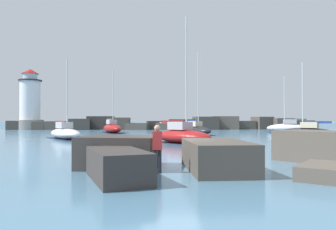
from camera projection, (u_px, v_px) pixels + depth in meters
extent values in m
plane|color=teal|center=(171.00, 166.00, 13.96)|extent=(600.00, 600.00, 0.00)
cube|color=teal|center=(156.00, 124.00, 122.17)|extent=(400.00, 116.00, 0.01)
cube|color=#4C443D|center=(20.00, 125.00, 60.83)|extent=(4.60, 3.92, 1.66)
cube|color=brown|center=(42.00, 125.00, 61.64)|extent=(3.98, 5.87, 1.51)
cube|color=#423D38|center=(62.00, 125.00, 61.64)|extent=(5.81, 5.95, 1.54)
cube|color=#4C443D|center=(79.00, 124.00, 60.84)|extent=(4.55, 5.03, 2.02)
cube|color=#383330|center=(101.00, 123.00, 62.56)|extent=(4.82, 3.60, 2.49)
cube|color=#4C443D|center=(119.00, 124.00, 61.45)|extent=(4.12, 4.65, 2.23)
cube|color=#4C443D|center=(138.00, 126.00, 61.44)|extent=(5.30, 5.87, 1.21)
cube|color=#423D38|center=(154.00, 125.00, 62.80)|extent=(3.18, 3.69, 1.58)
cube|color=#4C443D|center=(166.00, 126.00, 61.80)|extent=(3.98, 5.47, 1.28)
cube|color=#423D38|center=(182.00, 124.00, 62.70)|extent=(5.28, 5.14, 1.92)
cube|color=#423D38|center=(205.00, 123.00, 62.01)|extent=(4.36, 5.44, 2.41)
cube|color=brown|center=(224.00, 123.00, 63.14)|extent=(5.09, 5.09, 2.49)
cube|color=#4C443D|center=(245.00, 125.00, 63.68)|extent=(3.77, 3.48, 1.61)
cube|color=#4C443D|center=(262.00, 123.00, 63.68)|extent=(3.60, 4.23, 2.40)
cube|color=#4C443D|center=(281.00, 124.00, 62.81)|extent=(3.54, 4.97, 2.12)
cube|color=#4C443D|center=(298.00, 125.00, 63.34)|extent=(5.47, 5.12, 1.70)
cylinder|color=gray|center=(30.00, 125.00, 61.38)|extent=(4.95, 4.95, 1.80)
cylinder|color=white|center=(30.00, 101.00, 61.43)|extent=(3.67, 3.67, 7.28)
cylinder|color=#232328|center=(30.00, 81.00, 61.47)|extent=(4.22, 4.22, 0.25)
cylinder|color=silver|center=(30.00, 77.00, 61.48)|extent=(2.57, 2.57, 1.15)
cone|color=#B21919|center=(30.00, 71.00, 61.49)|extent=(3.12, 3.12, 0.90)
cube|color=#383330|center=(117.00, 165.00, 10.88)|extent=(2.62, 3.84, 1.01)
cube|color=brown|center=(331.00, 172.00, 11.04)|extent=(3.02, 3.13, 0.48)
cube|color=brown|center=(318.00, 146.00, 15.55)|extent=(4.07, 4.27, 1.46)
cube|color=#383330|center=(120.00, 152.00, 13.71)|extent=(3.52, 3.14, 1.31)
cube|color=#4C443D|center=(217.00, 156.00, 12.86)|extent=(2.40, 4.39, 1.16)
ellipsoid|color=black|center=(196.00, 131.00, 40.82)|extent=(4.21, 5.89, 1.06)
cube|color=black|center=(196.00, 135.00, 40.82)|extent=(4.05, 5.62, 0.03)
cube|color=beige|center=(195.00, 124.00, 41.08)|extent=(1.69, 1.98, 0.64)
cylinder|color=silver|center=(198.00, 89.00, 40.51)|extent=(0.12, 0.12, 9.24)
cylinder|color=#BCBCC1|center=(192.00, 122.00, 41.82)|extent=(1.46, 2.82, 0.10)
cube|color=navy|center=(192.00, 121.00, 41.82)|extent=(1.35, 2.45, 0.20)
ellipsoid|color=white|center=(65.00, 134.00, 32.83)|extent=(5.37, 6.74, 1.06)
cube|color=black|center=(65.00, 139.00, 32.82)|extent=(5.16, 6.44, 0.03)
cube|color=#B2B2B7|center=(64.00, 125.00, 33.11)|extent=(2.05, 2.31, 0.64)
cylinder|color=silver|center=(67.00, 94.00, 32.46)|extent=(0.12, 0.12, 6.88)
cylinder|color=#BCBCC1|center=(61.00, 123.00, 33.93)|extent=(2.07, 3.13, 0.10)
cube|color=maroon|center=(61.00, 122.00, 33.93)|extent=(1.85, 2.73, 0.20)
ellipsoid|color=maroon|center=(112.00, 128.00, 46.81)|extent=(4.37, 7.41, 1.25)
cube|color=black|center=(112.00, 133.00, 46.81)|extent=(4.21, 7.06, 0.03)
cube|color=#B2B2B7|center=(112.00, 122.00, 47.15)|extent=(1.78, 2.40, 0.64)
cylinder|color=silver|center=(113.00, 97.00, 46.37)|extent=(0.12, 0.12, 7.71)
cylinder|color=#BCBCC1|center=(110.00, 120.00, 48.15)|extent=(1.47, 3.73, 0.10)
cube|color=#4C4C51|center=(110.00, 120.00, 48.15)|extent=(1.36, 3.21, 0.20)
ellipsoid|color=black|center=(307.00, 132.00, 36.16)|extent=(5.84, 5.19, 1.02)
cube|color=black|center=(307.00, 137.00, 36.16)|extent=(5.58, 4.98, 0.03)
cube|color=beige|center=(310.00, 125.00, 36.00)|extent=(2.07, 1.97, 0.64)
cylinder|color=silver|center=(303.00, 95.00, 36.46)|extent=(0.12, 0.12, 7.32)
cylinder|color=#BCBCC1|center=(318.00, 123.00, 35.51)|extent=(2.56, 2.02, 0.10)
cube|color=navy|center=(318.00, 122.00, 35.51)|extent=(2.25, 1.81, 0.20)
ellipsoid|color=maroon|center=(183.00, 137.00, 26.88)|extent=(5.52, 5.94, 1.13)
cube|color=black|center=(183.00, 143.00, 26.87)|extent=(5.29, 5.69, 0.03)
cube|color=#B2B2B7|center=(180.00, 126.00, 27.10)|extent=(2.08, 2.14, 0.64)
cylinder|color=silver|center=(186.00, 73.00, 26.61)|extent=(0.12, 0.12, 9.27)
cylinder|color=#BCBCC1|center=(173.00, 123.00, 27.75)|extent=(2.18, 2.54, 0.10)
cube|color=maroon|center=(173.00, 122.00, 27.76)|extent=(1.94, 2.23, 0.20)
ellipsoid|color=silver|center=(288.00, 128.00, 47.80)|extent=(6.28, 3.96, 1.29)
cube|color=black|center=(288.00, 132.00, 47.79)|extent=(5.98, 3.83, 0.03)
cube|color=#B2B2B7|center=(290.00, 122.00, 47.73)|extent=(2.06, 1.71, 0.64)
cylinder|color=silver|center=(284.00, 100.00, 47.97)|extent=(0.12, 0.12, 6.98)
cylinder|color=#BCBCC1|center=(296.00, 120.00, 47.49)|extent=(3.10, 1.12, 0.10)
cube|color=#4C4C51|center=(296.00, 119.00, 47.49)|extent=(2.67, 1.06, 0.20)
sphere|color=#EA5914|center=(297.00, 143.00, 22.61)|extent=(0.76, 0.76, 0.76)
cylinder|color=black|center=(297.00, 136.00, 22.61)|extent=(0.04, 0.04, 0.20)
cylinder|color=#282833|center=(155.00, 161.00, 12.22)|extent=(0.14, 0.14, 0.87)
cylinder|color=#282833|center=(160.00, 161.00, 12.23)|extent=(0.14, 0.14, 0.87)
cube|color=red|center=(157.00, 141.00, 12.23)|extent=(0.36, 0.22, 0.69)
sphere|color=tan|center=(157.00, 128.00, 12.24)|extent=(0.24, 0.24, 0.24)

